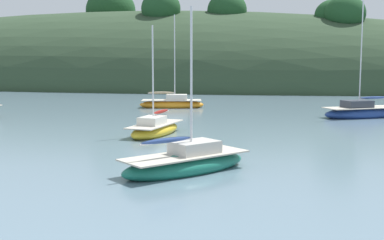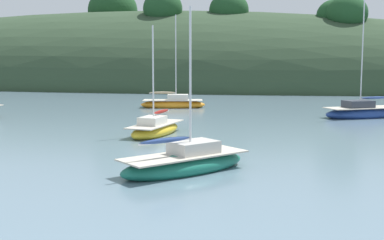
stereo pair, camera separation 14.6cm
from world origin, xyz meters
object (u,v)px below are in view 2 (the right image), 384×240
(sailboat_teal_outer, at_px, (173,103))
(sailboat_blue_center, at_px, (363,112))
(sailboat_yellow_far, at_px, (155,129))
(sailboat_white_near, at_px, (185,163))

(sailboat_teal_outer, distance_m, sailboat_blue_center, 16.87)
(sailboat_yellow_far, height_order, sailboat_blue_center, sailboat_blue_center)
(sailboat_blue_center, distance_m, sailboat_white_near, 23.01)
(sailboat_yellow_far, distance_m, sailboat_blue_center, 17.67)
(sailboat_yellow_far, xyz_separation_m, sailboat_blue_center, (12.79, 12.19, 0.06))
(sailboat_white_near, bearing_deg, sailboat_yellow_far, 114.70)
(sailboat_blue_center, bearing_deg, sailboat_white_near, -111.86)
(sailboat_blue_center, bearing_deg, sailboat_yellow_far, -136.36)
(sailboat_yellow_far, bearing_deg, sailboat_white_near, -65.30)
(sailboat_blue_center, height_order, sailboat_white_near, sailboat_blue_center)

